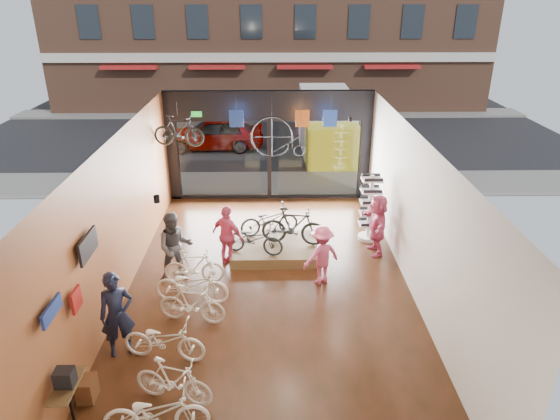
{
  "coord_description": "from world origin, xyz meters",
  "views": [
    {
      "loc": [
        0.1,
        -10.6,
        6.83
      ],
      "look_at": [
        0.3,
        1.4,
        1.52
      ],
      "focal_mm": 32.0,
      "sensor_mm": 36.0,
      "label": 1
    }
  ],
  "objects_px": {
    "box_truck": "(328,126)",
    "display_bike_left": "(254,239)",
    "floor_bike_0": "(156,413)",
    "hung_bike": "(179,131)",
    "customer_2": "(228,236)",
    "customer_5": "(377,224)",
    "display_bike_mid": "(294,226)",
    "sunglasses_rack": "(370,208)",
    "customer_3": "(321,255)",
    "floor_bike_5": "(194,267)",
    "display_platform": "(275,249)",
    "penny_farthing": "(281,138)",
    "customer_1": "(175,247)",
    "floor_bike_1": "(173,381)",
    "display_bike_right": "(269,220)",
    "floor_bike_2": "(164,340)",
    "street_car": "(215,133)",
    "floor_bike_3": "(192,304)",
    "floor_bike_4": "(192,285)",
    "customer_0": "(117,314)"
  },
  "relations": [
    {
      "from": "floor_bike_0",
      "to": "display_platform",
      "type": "height_order",
      "value": "floor_bike_0"
    },
    {
      "from": "display_platform",
      "to": "display_bike_mid",
      "type": "height_order",
      "value": "display_bike_mid"
    },
    {
      "from": "customer_1",
      "to": "hung_bike",
      "type": "bearing_deg",
      "value": 80.88
    },
    {
      "from": "floor_bike_0",
      "to": "floor_bike_4",
      "type": "relative_size",
      "value": 1.0
    },
    {
      "from": "floor_bike_0",
      "to": "display_bike_mid",
      "type": "relative_size",
      "value": 0.97
    },
    {
      "from": "street_car",
      "to": "customer_2",
      "type": "distance_m",
      "value": 10.85
    },
    {
      "from": "customer_5",
      "to": "penny_farthing",
      "type": "relative_size",
      "value": 1.05
    },
    {
      "from": "floor_bike_1",
      "to": "floor_bike_2",
      "type": "relative_size",
      "value": 0.89
    },
    {
      "from": "box_truck",
      "to": "display_bike_left",
      "type": "distance_m",
      "value": 10.16
    },
    {
      "from": "floor_bike_3",
      "to": "display_bike_left",
      "type": "relative_size",
      "value": 0.95
    },
    {
      "from": "box_truck",
      "to": "display_bike_left",
      "type": "relative_size",
      "value": 4.13
    },
    {
      "from": "customer_0",
      "to": "customer_3",
      "type": "distance_m",
      "value": 5.04
    },
    {
      "from": "floor_bike_2",
      "to": "customer_1",
      "type": "height_order",
      "value": "customer_1"
    },
    {
      "from": "display_bike_mid",
      "to": "hung_bike",
      "type": "xyz_separation_m",
      "value": [
        -3.41,
        2.38,
        2.08
      ]
    },
    {
      "from": "box_truck",
      "to": "sunglasses_rack",
      "type": "relative_size",
      "value": 3.32
    },
    {
      "from": "box_truck",
      "to": "customer_3",
      "type": "height_order",
      "value": "box_truck"
    },
    {
      "from": "floor_bike_4",
      "to": "display_bike_left",
      "type": "bearing_deg",
      "value": -31.04
    },
    {
      "from": "customer_2",
      "to": "penny_farthing",
      "type": "height_order",
      "value": "penny_farthing"
    },
    {
      "from": "display_bike_mid",
      "to": "sunglasses_rack",
      "type": "xyz_separation_m",
      "value": [
        2.27,
        0.86,
        0.16
      ]
    },
    {
      "from": "box_truck",
      "to": "hung_bike",
      "type": "xyz_separation_m",
      "value": [
        -5.3,
        -6.8,
        1.61
      ]
    },
    {
      "from": "floor_bike_4",
      "to": "box_truck",
      "type": "bearing_deg",
      "value": -14.38
    },
    {
      "from": "penny_farthing",
      "to": "hung_bike",
      "type": "height_order",
      "value": "hung_bike"
    },
    {
      "from": "floor_bike_0",
      "to": "customer_1",
      "type": "height_order",
      "value": "customer_1"
    },
    {
      "from": "floor_bike_3",
      "to": "display_bike_right",
      "type": "height_order",
      "value": "display_bike_right"
    },
    {
      "from": "customer_3",
      "to": "customer_5",
      "type": "relative_size",
      "value": 0.9
    },
    {
      "from": "display_bike_right",
      "to": "penny_farthing",
      "type": "distance_m",
      "value": 2.99
    },
    {
      "from": "street_car",
      "to": "customer_5",
      "type": "distance_m",
      "value": 11.59
    },
    {
      "from": "display_bike_right",
      "to": "customer_3",
      "type": "relative_size",
      "value": 1.08
    },
    {
      "from": "floor_bike_5",
      "to": "display_bike_mid",
      "type": "distance_m",
      "value": 3.0
    },
    {
      "from": "display_bike_mid",
      "to": "box_truck",
      "type": "bearing_deg",
      "value": -1.54
    },
    {
      "from": "box_truck",
      "to": "street_car",
      "type": "bearing_deg",
      "value": 168.99
    },
    {
      "from": "customer_2",
      "to": "customer_5",
      "type": "bearing_deg",
      "value": -137.85
    },
    {
      "from": "sunglasses_rack",
      "to": "hung_bike",
      "type": "xyz_separation_m",
      "value": [
        -5.67,
        1.52,
        1.92
      ]
    },
    {
      "from": "floor_bike_0",
      "to": "hung_bike",
      "type": "height_order",
      "value": "hung_bike"
    },
    {
      "from": "customer_3",
      "to": "floor_bike_5",
      "type": "bearing_deg",
      "value": -30.1
    },
    {
      "from": "box_truck",
      "to": "floor_bike_4",
      "type": "xyz_separation_m",
      "value": [
        -4.39,
        -11.53,
        -0.85
      ]
    },
    {
      "from": "customer_3",
      "to": "sunglasses_rack",
      "type": "distance_m",
      "value": 2.92
    },
    {
      "from": "floor_bike_0",
      "to": "customer_1",
      "type": "relative_size",
      "value": 0.96
    },
    {
      "from": "floor_bike_4",
      "to": "display_platform",
      "type": "height_order",
      "value": "floor_bike_4"
    },
    {
      "from": "floor_bike_0",
      "to": "display_bike_left",
      "type": "distance_m",
      "value": 5.9
    },
    {
      "from": "street_car",
      "to": "floor_bike_3",
      "type": "height_order",
      "value": "street_car"
    },
    {
      "from": "floor_bike_3",
      "to": "floor_bike_0",
      "type": "bearing_deg",
      "value": -170.27
    },
    {
      "from": "floor_bike_2",
      "to": "hung_bike",
      "type": "bearing_deg",
      "value": 15.33
    },
    {
      "from": "floor_bike_0",
      "to": "customer_0",
      "type": "height_order",
      "value": "customer_0"
    },
    {
      "from": "customer_1",
      "to": "floor_bike_5",
      "type": "bearing_deg",
      "value": -36.66
    },
    {
      "from": "street_car",
      "to": "floor_bike_0",
      "type": "bearing_deg",
      "value": 2.54
    },
    {
      "from": "floor_bike_0",
      "to": "customer_3",
      "type": "xyz_separation_m",
      "value": [
        3.15,
        4.69,
        0.32
      ]
    },
    {
      "from": "hung_bike",
      "to": "sunglasses_rack",
      "type": "bearing_deg",
      "value": -95.7
    },
    {
      "from": "floor_bike_1",
      "to": "display_bike_right",
      "type": "bearing_deg",
      "value": 1.29
    },
    {
      "from": "customer_3",
      "to": "box_truck",
      "type": "bearing_deg",
      "value": -126.08
    }
  ]
}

